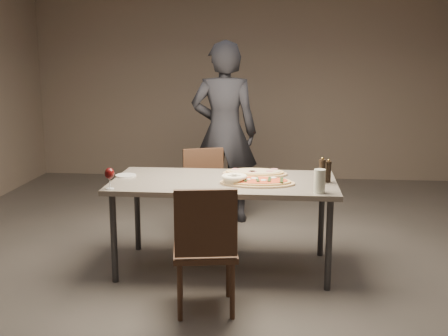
# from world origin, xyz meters

# --- Properties ---
(room) EXTENTS (7.00, 7.00, 7.00)m
(room) POSITION_xyz_m (0.00, 0.00, 1.40)
(room) COLOR #554E49
(room) RESTS_ON ground
(dining_table) EXTENTS (1.80, 0.90, 0.75)m
(dining_table) POSITION_xyz_m (0.00, 0.00, 0.69)
(dining_table) COLOR slate
(dining_table) RESTS_ON ground
(zucchini_pizza) EXTENTS (0.59, 0.33, 0.05)m
(zucchini_pizza) POSITION_xyz_m (0.27, -0.11, 0.77)
(zucchini_pizza) COLOR tan
(zucchini_pizza) RESTS_ON dining_table
(ham_pizza) EXTENTS (0.55, 0.30, 0.04)m
(ham_pizza) POSITION_xyz_m (0.24, 0.23, 0.77)
(ham_pizza) COLOR tan
(ham_pizza) RESTS_ON dining_table
(bread_basket) EXTENTS (0.20, 0.20, 0.07)m
(bread_basket) POSITION_xyz_m (0.09, -0.13, 0.79)
(bread_basket) COLOR beige
(bread_basket) RESTS_ON dining_table
(oil_dish) EXTENTS (0.14, 0.14, 0.02)m
(oil_dish) POSITION_xyz_m (0.25, 0.30, 0.76)
(oil_dish) COLOR white
(oil_dish) RESTS_ON dining_table
(pepper_mill_left) EXTENTS (0.05, 0.05, 0.19)m
(pepper_mill_left) POSITION_xyz_m (0.83, 0.00, 0.84)
(pepper_mill_left) COLOR black
(pepper_mill_left) RESTS_ON dining_table
(pepper_mill_right) EXTENTS (0.05, 0.05, 0.21)m
(pepper_mill_right) POSITION_xyz_m (0.78, -0.04, 0.85)
(pepper_mill_right) COLOR black
(pepper_mill_right) RESTS_ON dining_table
(carafe) EXTENTS (0.08, 0.08, 0.18)m
(carafe) POSITION_xyz_m (0.74, -0.35, 0.84)
(carafe) COLOR silver
(carafe) RESTS_ON dining_table
(wine_glass) EXTENTS (0.07, 0.07, 0.16)m
(wine_glass) POSITION_xyz_m (-0.83, -0.38, 0.86)
(wine_glass) COLOR silver
(wine_glass) RESTS_ON dining_table
(side_plate) EXTENTS (0.17, 0.17, 0.01)m
(side_plate) POSITION_xyz_m (-0.83, 0.07, 0.76)
(side_plate) COLOR white
(side_plate) RESTS_ON dining_table
(chair_near) EXTENTS (0.49, 0.49, 0.91)m
(chair_near) POSITION_xyz_m (-0.05, -0.85, 0.51)
(chair_near) COLOR #3F281A
(chair_near) RESTS_ON ground
(chair_far) EXTENTS (0.52, 0.52, 0.87)m
(chair_far) POSITION_xyz_m (-0.24, 0.73, 0.49)
(chair_far) COLOR #3F281A
(chair_far) RESTS_ON ground
(diner) EXTENTS (0.69, 0.46, 1.89)m
(diner) POSITION_xyz_m (-0.13, 1.37, 0.94)
(diner) COLOR black
(diner) RESTS_ON ground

